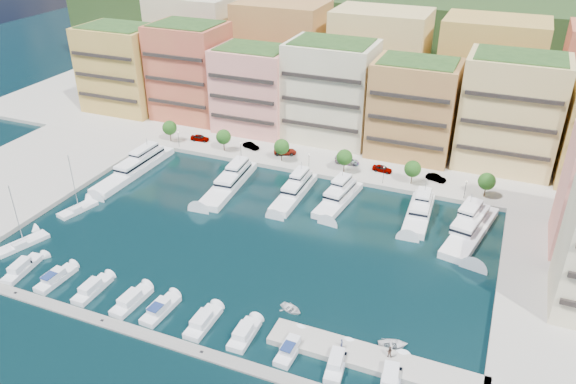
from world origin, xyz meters
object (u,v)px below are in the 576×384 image
cruiser_5 (203,322)px  car_0 (200,138)px  cruiser_3 (131,301)px  tree_0 (170,128)px  tree_2 (282,147)px  lamppost_0 (178,136)px  car_3 (347,161)px  cruiser_9 (391,379)px  lamppost_1 (241,147)px  person_0 (342,343)px  tree_4 (413,169)px  cruiser_4 (160,310)px  yacht_3 (295,190)px  tree_5 (487,181)px  tree_1 (223,137)px  car_5 (436,178)px  lamppost_3 (384,172)px  yacht_2 (230,181)px  tender_2 (393,344)px  car_1 (251,146)px  cruiser_2 (92,290)px  lamppost_4 (466,186)px  yacht_6 (471,228)px  cruiser_6 (244,335)px  tender_3 (402,352)px  tender_0 (291,309)px  cruiser_1 (56,279)px  sailboat_1 (78,210)px  sailboat_0 (22,244)px  lamppost_2 (309,159)px  car_4 (382,169)px  cruiser_8 (337,362)px  yacht_4 (339,197)px  cruiser_7 (291,349)px  person_1 (389,352)px

cruiser_5 → car_0: (-36.02, 61.14, 1.30)m
cruiser_3 → tree_0: bearing=117.0°
tree_2 → cruiser_5: tree_2 is taller
lamppost_0 → car_3: 44.02m
cruiser_3 → cruiser_9: (43.42, -0.01, -0.00)m
lamppost_1 → person_0: (43.00, -53.14, -2.03)m
tree_4 → cruiser_4: bearing=-116.3°
car_3 → yacht_3: bearing=154.3°
tree_5 → car_0: bearing=177.6°
tree_1 → car_5: 53.14m
lamppost_3 → yacht_2: 34.93m
tender_2 → car_1: (-49.93, 55.00, 1.29)m
cruiser_9 → car_0: 89.94m
cruiser_2 → car_5: bearing=52.5°
cruiser_3 → car_0: car_0 is taller
lamppost_1 → car_3: (25.47, 6.69, -1.97)m
lamppost_4 → yacht_6: size_ratio=0.19×
lamppost_3 → lamppost_0: bearing=180.0°
lamppost_4 → cruiser_6: 61.49m
tree_0 → cruiser_5: (43.13, -58.09, -4.20)m
yacht_2 → tender_3: yacht_2 is taller
lamppost_1 → lamppost_4: bearing=0.0°
tender_0 → person_0: 11.92m
car_0 → car_5: 61.84m
lamppost_3 → car_3: 12.63m
tree_5 → cruiser_1: (-66.20, -58.11, -4.17)m
lamppost_0 → tender_0: 69.44m
cruiser_5 → tender_0: (11.52, 8.40, -0.14)m
lamppost_3 → cruiser_5: size_ratio=0.53×
lamppost_3 → sailboat_1: (-57.23, -35.09, -3.51)m
sailboat_0 → lamppost_2: bearing=51.1°
cruiser_9 → tender_2: size_ratio=2.07×
car_4 → lamppost_1: bearing=105.7°
cruiser_6 → car_0: (-43.22, 61.13, 1.30)m
yacht_3 → cruiser_5: (2.28, -44.83, -0.66)m
tree_0 → sailboat_0: (-0.09, -51.90, -4.44)m
cruiser_4 → cruiser_8: bearing=0.0°
cruiser_8 → sailboat_0: bearing=174.6°
cruiser_2 → yacht_4: bearing=57.3°
lamppost_2 → cruiser_6: bearing=-79.5°
lamppost_2 → lamppost_4: (36.00, 0.00, 0.00)m
sailboat_0 → tender_0: sailboat_0 is taller
lamppost_4 → yacht_4: 27.27m
car_4 → tree_1: bearing=101.1°
cruiser_2 → cruiser_7: (36.36, -0.01, 0.02)m
lamppost_0 → lamppost_2: bearing=0.0°
yacht_3 → cruiser_2: (-19.20, -44.83, -0.66)m
tender_2 → person_1: (0.09, -3.24, 1.48)m
yacht_3 → cruiser_3: 46.22m
person_0 → cruiser_4: bearing=86.3°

